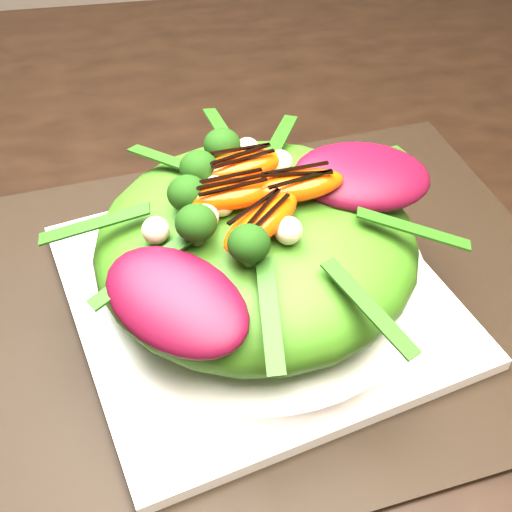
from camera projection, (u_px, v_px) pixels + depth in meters
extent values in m
cube|color=black|center=(256.00, 299.00, 0.54)|extent=(0.54, 0.43, 0.00)
cube|color=white|center=(256.00, 292.00, 0.53)|extent=(0.33, 0.33, 0.01)
cylinder|color=white|center=(256.00, 279.00, 0.52)|extent=(0.34, 0.34, 0.02)
ellipsoid|color=#376B14|center=(256.00, 243.00, 0.50)|extent=(0.26, 0.26, 0.08)
ellipsoid|color=#450718|center=(363.00, 176.00, 0.49)|extent=(0.10, 0.07, 0.02)
ellipsoid|color=#F93704|center=(237.00, 168.00, 0.48)|extent=(0.07, 0.06, 0.02)
sphere|color=#0F360A|center=(176.00, 173.00, 0.47)|extent=(0.04, 0.04, 0.04)
sphere|color=beige|center=(323.00, 214.00, 0.45)|extent=(0.02, 0.02, 0.02)
cube|color=black|center=(237.00, 157.00, 0.48)|extent=(0.04, 0.03, 0.00)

